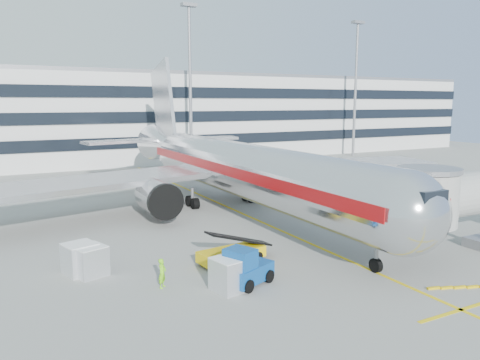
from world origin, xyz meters
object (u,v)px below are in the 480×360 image
main_jet (231,166)px  baggage_tug (245,269)px  cargo_container_left (80,258)px  ramp_worker (162,273)px  cargo_container_right (90,261)px  belt_loader (231,253)px  cargo_container_front (230,274)px

main_jet → baggage_tug: bearing=-114.5°
main_jet → cargo_container_left: 19.99m
cargo_container_left → ramp_worker: (3.71, -4.52, -0.10)m
cargo_container_right → ramp_worker: (3.26, -3.84, -0.07)m
belt_loader → cargo_container_left: bearing=164.4°
baggage_tug → ramp_worker: size_ratio=2.03×
cargo_container_front → baggage_tug: bearing=12.0°
ramp_worker → cargo_container_right: bearing=83.7°
belt_loader → baggage_tug: size_ratio=1.40×
baggage_tug → cargo_container_right: baggage_tug is taller
belt_loader → ramp_worker: size_ratio=2.84×
cargo_container_front → cargo_container_right: bearing=137.5°
cargo_container_left → cargo_container_front: cargo_container_left is taller
baggage_tug → cargo_container_left: baggage_tug is taller
belt_loader → cargo_container_right: size_ratio=2.21×
main_jet → ramp_worker: (-12.40, -15.89, -3.39)m
main_jet → cargo_container_left: main_jet is taller
cargo_container_right → cargo_container_front: 8.78m
belt_loader → cargo_container_left: 9.44m
cargo_container_left → cargo_container_right: size_ratio=1.00×
baggage_tug → cargo_container_front: baggage_tug is taller
cargo_container_right → ramp_worker: bearing=-49.7°
main_jet → ramp_worker: main_jet is taller
main_jet → cargo_container_front: main_jet is taller
cargo_container_left → cargo_container_front: (6.93, -6.61, -0.01)m
main_jet → belt_loader: (-7.02, -13.91, -3.59)m
cargo_container_left → belt_loader: bearing=-15.6°
cargo_container_right → cargo_container_front: cargo_container_front is taller
cargo_container_left → cargo_container_right: (0.46, -0.67, -0.03)m
cargo_container_front → ramp_worker: (-3.22, 2.09, -0.08)m
belt_loader → cargo_container_front: belt_loader is taller
cargo_container_left → cargo_container_front: 9.57m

